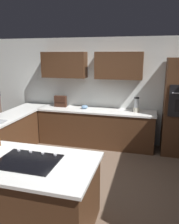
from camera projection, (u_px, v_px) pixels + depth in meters
ground_plane at (79, 181)px, 4.05m from camera, size 14.00×14.00×0.00m
wall_back at (101, 85)px, 5.62m from camera, size 6.00×0.44×2.60m
lower_cabinets_back at (96, 128)px, 5.58m from camera, size 2.80×0.60×0.86m
countertop_back at (96, 111)px, 5.46m from camera, size 2.84×0.64×0.04m
lower_cabinets_side at (7, 138)px, 4.92m from camera, size 0.60×2.90×0.86m
countertop_side at (5, 118)px, 4.80m from camera, size 0.64×2.94×0.04m
island_base at (30, 195)px, 2.94m from camera, size 1.65×0.98×0.86m
island_top at (28, 163)px, 2.82m from camera, size 1.73×1.06×0.04m
cooktop at (28, 161)px, 2.82m from camera, size 0.76×0.56×0.03m
blender at (136, 106)px, 5.22m from camera, size 0.15×0.15×0.35m
mixing_bowl at (85, 107)px, 5.56m from camera, size 0.16×0.16×0.09m
spice_rack at (60, 101)px, 5.74m from camera, size 0.31×0.11×0.28m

